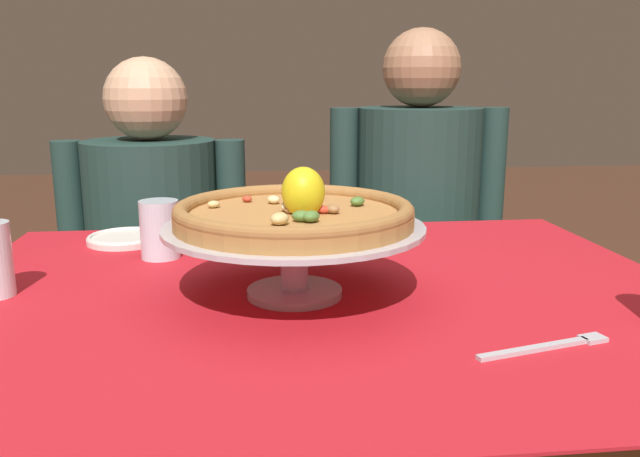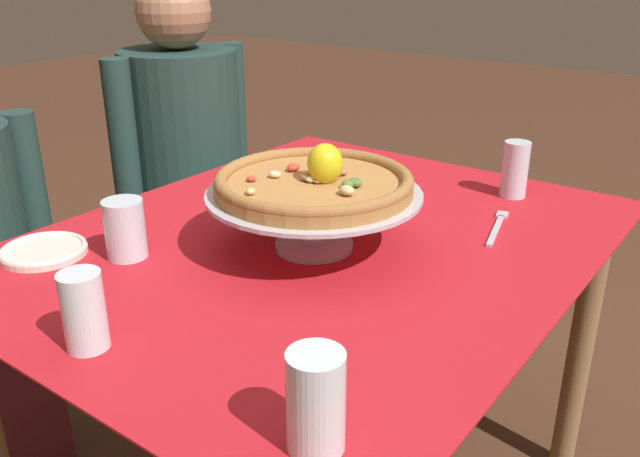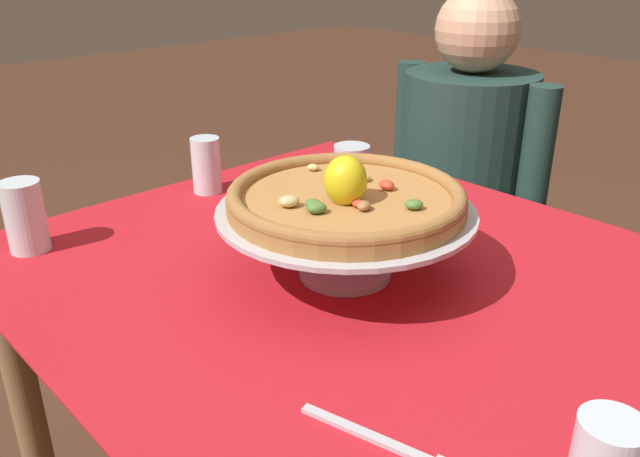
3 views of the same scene
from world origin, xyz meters
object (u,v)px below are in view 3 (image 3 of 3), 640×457
(pizza, at_px, (346,197))
(water_glass_front_left, at_px, (26,221))
(water_glass_back_left, at_px, (351,175))
(pizza_stand, at_px, (346,224))
(water_glass_side_left, at_px, (207,169))
(dinner_fork, at_px, (388,444))
(side_plate, at_px, (364,169))
(diner_left, at_px, (461,201))

(pizza, relative_size, water_glass_front_left, 2.94)
(water_glass_front_left, xyz_separation_m, water_glass_back_left, (0.21, 0.60, -0.01))
(pizza_stand, height_order, water_glass_side_left, water_glass_side_left)
(pizza, xyz_separation_m, dinner_fork, (0.31, -0.24, -0.13))
(dinner_fork, bearing_deg, water_glass_back_left, 137.44)
(water_glass_front_left, height_order, water_glass_side_left, water_glass_front_left)
(side_plate, bearing_deg, pizza_stand, -50.11)
(water_glass_back_left, relative_size, diner_left, 0.10)
(pizza, relative_size, water_glass_side_left, 3.11)
(pizza_stand, bearing_deg, side_plate, 129.89)
(pizza, xyz_separation_m, side_plate, (-0.33, 0.40, -0.13))
(pizza_stand, bearing_deg, water_glass_back_left, 132.72)
(side_plate, relative_size, dinner_fork, 0.83)
(water_glass_front_left, bearing_deg, diner_left, 84.32)
(water_glass_side_left, distance_m, side_plate, 0.37)
(water_glass_front_left, relative_size, dinner_fork, 0.66)
(water_glass_back_left, xyz_separation_m, side_plate, (-0.09, 0.14, -0.04))
(pizza_stand, height_order, water_glass_back_left, pizza_stand)
(water_glass_side_left, bearing_deg, water_glass_front_left, -85.88)
(water_glass_front_left, distance_m, side_plate, 0.75)
(pizza, height_order, side_plate, pizza)
(side_plate, distance_m, dinner_fork, 0.91)
(pizza_stand, distance_m, pizza, 0.05)
(pizza, height_order, water_glass_back_left, pizza)
(water_glass_back_left, bearing_deg, dinner_fork, -42.56)
(pizza, height_order, water_glass_front_left, pizza)
(dinner_fork, bearing_deg, pizza_stand, 141.66)
(pizza_stand, height_order, pizza, pizza)
(water_glass_back_left, height_order, water_glass_side_left, water_glass_side_left)
(water_glass_side_left, height_order, side_plate, water_glass_side_left)
(water_glass_side_left, bearing_deg, side_plate, 66.93)
(diner_left, bearing_deg, dinner_fork, -58.75)
(dinner_fork, xyz_separation_m, diner_left, (-0.64, 1.06, -0.19))
(pizza, relative_size, diner_left, 0.32)
(water_glass_side_left, bearing_deg, dinner_fork, -20.96)
(pizza, distance_m, water_glass_back_left, 0.37)
(water_glass_front_left, bearing_deg, water_glass_back_left, 70.98)
(dinner_fork, bearing_deg, side_plate, 135.00)
(pizza, bearing_deg, side_plate, 129.88)
(diner_left, bearing_deg, water_glass_front_left, -95.68)
(side_plate, bearing_deg, diner_left, 90.25)
(pizza_stand, xyz_separation_m, pizza, (0.00, -0.00, 0.05))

